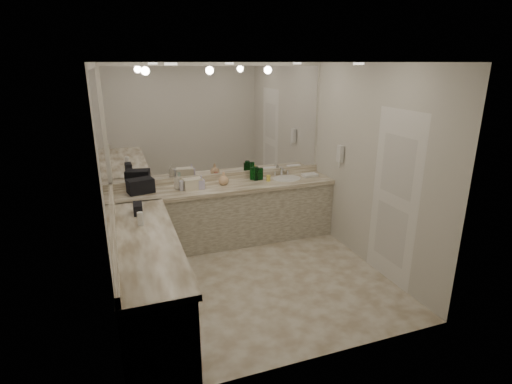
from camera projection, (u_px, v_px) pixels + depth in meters
name	position (u px, v px, depth m)	size (l,w,h in m)	color
floor	(255.00, 280.00, 5.01)	(3.20, 3.20, 0.00)	beige
ceiling	(255.00, 62.00, 4.20)	(3.20, 3.20, 0.00)	white
wall_back	(221.00, 154.00, 5.94)	(3.20, 0.02, 2.60)	beige
wall_left	(108.00, 195.00, 4.09)	(0.02, 3.00, 2.60)	beige
wall_right	(372.00, 168.00, 5.12)	(0.02, 3.00, 2.60)	beige
vanity_back_base	(228.00, 216.00, 5.95)	(3.20, 0.60, 0.84)	beige
vanity_back_top	(227.00, 187.00, 5.80)	(3.20, 0.64, 0.06)	beige
vanity_left_base	(148.00, 280.00, 4.19)	(0.60, 2.40, 0.84)	beige
vanity_left_top	(145.00, 241.00, 4.05)	(0.64, 2.42, 0.06)	beige
backsplash_back	(222.00, 177.00, 6.03)	(3.20, 0.04, 0.10)	beige
backsplash_left	(114.00, 227.00, 4.20)	(0.04, 3.00, 0.10)	beige
mirror_back	(220.00, 122.00, 5.79)	(3.12, 0.01, 1.55)	white
mirror_left	(104.00, 150.00, 3.94)	(0.01, 2.92, 1.55)	white
sink	(287.00, 179.00, 6.11)	(0.44, 0.44, 0.03)	white
faucet	(281.00, 171.00, 6.27)	(0.24, 0.16, 0.14)	silver
wall_phone	(340.00, 154.00, 5.72)	(0.06, 0.10, 0.24)	white
door	(394.00, 199.00, 4.75)	(0.02, 0.82, 2.10)	white
black_toiletry_bag	(141.00, 186.00, 5.42)	(0.34, 0.21, 0.19)	black
black_bag_spill	(138.00, 208.00, 4.69)	(0.10, 0.23, 0.12)	black
cream_cosmetic_case	(193.00, 184.00, 5.60)	(0.26, 0.16, 0.15)	beige
hand_towel	(310.00, 175.00, 6.23)	(0.23, 0.15, 0.04)	white
lotion_left	(140.00, 218.00, 4.35)	(0.07, 0.07, 0.16)	white
soap_bottle_a	(177.00, 181.00, 5.56)	(0.09, 0.09, 0.24)	beige
soap_bottle_b	(202.00, 182.00, 5.59)	(0.09, 0.09, 0.20)	silver
soap_bottle_c	(224.00, 178.00, 5.78)	(0.15, 0.15, 0.19)	#E8BA89
green_bottle_0	(261.00, 174.00, 6.04)	(0.07, 0.07, 0.18)	#0A5416
green_bottle_1	(258.00, 174.00, 6.02)	(0.07, 0.07, 0.19)	#0A5416
green_bottle_2	(252.00, 173.00, 6.04)	(0.07, 0.07, 0.19)	#0A5416
green_bottle_3	(256.00, 174.00, 6.00)	(0.07, 0.07, 0.21)	#0A5416
amenity_bottle_0	(222.00, 181.00, 5.86)	(0.05, 0.05, 0.08)	#E57F66
amenity_bottle_1	(184.00, 184.00, 5.63)	(0.05, 0.05, 0.11)	silver
amenity_bottle_2	(181.00, 186.00, 5.52)	(0.06, 0.06, 0.14)	silver
amenity_bottle_3	(268.00, 178.00, 5.97)	(0.06, 0.06, 0.09)	#F2D84C
amenity_bottle_4	(182.00, 187.00, 5.55)	(0.05, 0.05, 0.09)	silver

